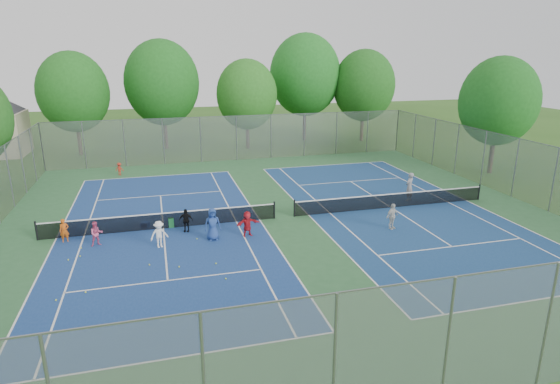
# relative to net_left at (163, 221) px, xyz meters

# --- Properties ---
(ground) EXTENTS (120.00, 120.00, 0.00)m
(ground) POSITION_rel_net_left_xyz_m (7.00, 0.00, -0.46)
(ground) COLOR #2E581B
(ground) RESTS_ON ground
(court_pad) EXTENTS (32.00, 32.00, 0.01)m
(court_pad) POSITION_rel_net_left_xyz_m (7.00, 0.00, -0.45)
(court_pad) COLOR #2D5F35
(court_pad) RESTS_ON ground
(court_left) EXTENTS (10.97, 23.77, 0.01)m
(court_left) POSITION_rel_net_left_xyz_m (0.00, 0.00, -0.44)
(court_left) COLOR navy
(court_left) RESTS_ON court_pad
(court_right) EXTENTS (10.97, 23.77, 0.01)m
(court_right) POSITION_rel_net_left_xyz_m (14.00, 0.00, -0.44)
(court_right) COLOR navy
(court_right) RESTS_ON court_pad
(net_left) EXTENTS (12.87, 0.10, 0.91)m
(net_left) POSITION_rel_net_left_xyz_m (0.00, 0.00, 0.00)
(net_left) COLOR black
(net_left) RESTS_ON ground
(net_right) EXTENTS (12.87, 0.10, 0.91)m
(net_right) POSITION_rel_net_left_xyz_m (14.00, 0.00, 0.00)
(net_right) COLOR black
(net_right) RESTS_ON ground
(fence_north) EXTENTS (32.00, 0.10, 4.00)m
(fence_north) POSITION_rel_net_left_xyz_m (7.00, 16.00, 1.54)
(fence_north) COLOR gray
(fence_north) RESTS_ON ground
(fence_south) EXTENTS (32.00, 0.10, 4.00)m
(fence_south) POSITION_rel_net_left_xyz_m (7.00, -16.00, 1.54)
(fence_south) COLOR gray
(fence_south) RESTS_ON ground
(fence_east) EXTENTS (0.10, 32.00, 4.00)m
(fence_east) POSITION_rel_net_left_xyz_m (23.00, 0.00, 1.54)
(fence_east) COLOR gray
(fence_east) RESTS_ON ground
(tree_nw) EXTENTS (6.40, 6.40, 9.58)m
(tree_nw) POSITION_rel_net_left_xyz_m (-7.00, 22.00, 5.44)
(tree_nw) COLOR #443326
(tree_nw) RESTS_ON ground
(tree_nl) EXTENTS (7.20, 7.20, 10.69)m
(tree_nl) POSITION_rel_net_left_xyz_m (1.00, 23.00, 6.09)
(tree_nl) COLOR #443326
(tree_nl) RESTS_ON ground
(tree_nc) EXTENTS (6.00, 6.00, 8.85)m
(tree_nc) POSITION_rel_net_left_xyz_m (9.00, 21.00, 4.94)
(tree_nc) COLOR #443326
(tree_nc) RESTS_ON ground
(tree_nr) EXTENTS (7.60, 7.60, 11.42)m
(tree_nr) POSITION_rel_net_left_xyz_m (16.00, 24.00, 6.59)
(tree_nr) COLOR #443326
(tree_nr) RESTS_ON ground
(tree_ne) EXTENTS (6.60, 6.60, 9.77)m
(tree_ne) POSITION_rel_net_left_xyz_m (22.00, 22.00, 5.51)
(tree_ne) COLOR #443326
(tree_ne) RESTS_ON ground
(tree_side_e) EXTENTS (6.00, 6.00, 9.20)m
(tree_side_e) POSITION_rel_net_left_xyz_m (26.00, 6.00, 5.29)
(tree_side_e) COLOR #443326
(tree_side_e) RESTS_ON ground
(ball_crate) EXTENTS (0.52, 0.52, 0.34)m
(ball_crate) POSITION_rel_net_left_xyz_m (-0.95, 0.41, -0.29)
(ball_crate) COLOR blue
(ball_crate) RESTS_ON ground
(ball_hopper) EXTENTS (0.31, 0.31, 0.56)m
(ball_hopper) POSITION_rel_net_left_xyz_m (0.44, 0.11, -0.17)
(ball_hopper) COLOR #24863A
(ball_hopper) RESTS_ON ground
(student_a) EXTENTS (0.50, 0.38, 1.25)m
(student_a) POSITION_rel_net_left_xyz_m (-4.93, -0.60, 0.17)
(student_a) COLOR #D35713
(student_a) RESTS_ON ground
(student_b) EXTENTS (0.74, 0.64, 1.28)m
(student_b) POSITION_rel_net_left_xyz_m (-3.28, -1.54, 0.19)
(student_b) COLOR #D65380
(student_b) RESTS_ON ground
(student_c) EXTENTS (1.02, 0.76, 1.40)m
(student_c) POSITION_rel_net_left_xyz_m (-0.23, -2.60, 0.24)
(student_c) COLOR white
(student_c) RESTS_ON ground
(student_d) EXTENTS (0.82, 0.51, 1.31)m
(student_d) POSITION_rel_net_left_xyz_m (1.22, -0.77, 0.20)
(student_d) COLOR black
(student_d) RESTS_ON ground
(student_e) EXTENTS (0.88, 0.60, 1.72)m
(student_e) POSITION_rel_net_left_xyz_m (2.48, -2.29, 0.41)
(student_e) COLOR navy
(student_e) RESTS_ON ground
(student_f) EXTENTS (1.35, 0.66, 1.39)m
(student_f) POSITION_rel_net_left_xyz_m (4.32, -2.27, 0.24)
(student_f) COLOR red
(student_f) RESTS_ON ground
(child_far_baseline) EXTENTS (0.75, 0.57, 1.02)m
(child_far_baseline) POSITION_rel_net_left_xyz_m (-2.98, 13.00, 0.06)
(child_far_baseline) COLOR red
(child_far_baseline) RESTS_ON ground
(instructor) EXTENTS (0.83, 0.75, 1.90)m
(instructor) POSITION_rel_net_left_xyz_m (15.81, 1.05, 0.50)
(instructor) COLOR gray
(instructor) RESTS_ON ground
(teen_court_b) EXTENTS (0.93, 0.64, 1.47)m
(teen_court_b) POSITION_rel_net_left_xyz_m (12.25, -3.31, 0.28)
(teen_court_b) COLOR silver
(teen_court_b) RESTS_ON ground
(tennis_ball_0) EXTENTS (0.07, 0.07, 0.07)m
(tennis_ball_0) POSITION_rel_net_left_xyz_m (-4.04, -1.77, -0.42)
(tennis_ball_0) COLOR gold
(tennis_ball_0) RESTS_ON ground
(tennis_ball_1) EXTENTS (0.07, 0.07, 0.07)m
(tennis_ball_1) POSITION_rel_net_left_xyz_m (2.43, -6.94, -0.42)
(tennis_ball_1) COLOR #CDED37
(tennis_ball_1) RESTS_ON ground
(tennis_ball_2) EXTENTS (0.07, 0.07, 0.07)m
(tennis_ball_2) POSITION_rel_net_left_xyz_m (0.56, -5.22, -0.42)
(tennis_ball_2) COLOR yellow
(tennis_ball_2) RESTS_ON ground
(tennis_ball_3) EXTENTS (0.07, 0.07, 0.07)m
(tennis_ball_3) POSITION_rel_net_left_xyz_m (1.65, -2.08, -0.42)
(tennis_ball_3) COLOR #AECF30
(tennis_ball_3) RESTS_ON ground
(tennis_ball_4) EXTENTS (0.07, 0.07, 0.07)m
(tennis_ball_4) POSITION_rel_net_left_xyz_m (-4.44, -3.11, -0.42)
(tennis_ball_4) COLOR #C7E435
(tennis_ball_4) RESTS_ON ground
(tennis_ball_5) EXTENTS (0.07, 0.07, 0.07)m
(tennis_ball_5) POSITION_rel_net_left_xyz_m (2.22, -5.31, -0.42)
(tennis_ball_5) COLOR #BEE435
(tennis_ball_5) RESTS_ON ground
(tennis_ball_6) EXTENTS (0.07, 0.07, 0.07)m
(tennis_ball_6) POSITION_rel_net_left_xyz_m (-0.75, -4.65, -0.42)
(tennis_ball_6) COLOR gold
(tennis_ball_6) RESTS_ON ground
(tennis_ball_7) EXTENTS (0.07, 0.07, 0.07)m
(tennis_ball_7) POSITION_rel_net_left_xyz_m (-0.31, -2.12, -0.42)
(tennis_ball_7) COLOR gold
(tennis_ball_7) RESTS_ON ground
(tennis_ball_8) EXTENTS (0.07, 0.07, 0.07)m
(tennis_ball_8) POSITION_rel_net_left_xyz_m (-4.32, -6.99, -0.42)
(tennis_ball_8) COLOR #CBE735
(tennis_ball_8) RESTS_ON ground
(tennis_ball_9) EXTENTS (0.07, 0.07, 0.07)m
(tennis_ball_9) POSITION_rel_net_left_xyz_m (-3.96, -2.81, -0.42)
(tennis_ball_9) COLOR #B3C42D
(tennis_ball_9) RESTS_ON ground
(tennis_ball_10) EXTENTS (0.07, 0.07, 0.07)m
(tennis_ball_10) POSITION_rel_net_left_xyz_m (2.44, -1.51, -0.42)
(tennis_ball_10) COLOR #CDF138
(tennis_ball_10) RESTS_ON ground
(tennis_ball_11) EXTENTS (0.07, 0.07, 0.07)m
(tennis_ball_11) POSITION_rel_net_left_xyz_m (-3.27, -6.62, -0.42)
(tennis_ball_11) COLOR #E9F438
(tennis_ball_11) RESTS_ON ground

